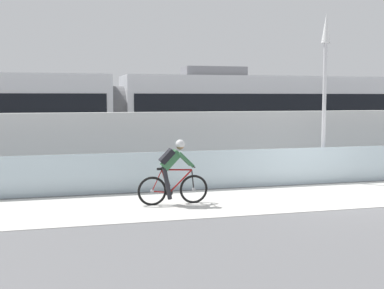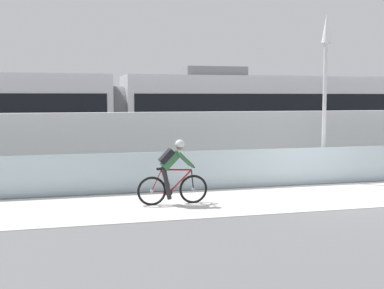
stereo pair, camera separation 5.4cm
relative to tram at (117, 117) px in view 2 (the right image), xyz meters
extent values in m
plane|color=slate|center=(5.01, -6.85, -1.89)|extent=(200.00, 200.00, 0.00)
cube|color=silver|center=(5.01, -6.85, -1.89)|extent=(32.00, 3.20, 0.01)
cube|color=silver|center=(5.01, -5.00, -1.34)|extent=(32.00, 0.05, 1.11)
cube|color=silver|center=(5.01, -3.20, -0.80)|extent=(32.00, 0.36, 2.18)
cube|color=#595654|center=(5.01, -0.72, -1.89)|extent=(32.00, 0.08, 0.01)
cube|color=#595654|center=(5.01, 0.72, -1.89)|extent=(32.00, 0.08, 0.01)
cube|color=#232326|center=(-2.22, 0.00, -1.53)|extent=(1.40, 1.88, 0.20)
cylinder|color=black|center=(-2.22, -0.72, -1.59)|extent=(0.60, 0.10, 0.60)
cylinder|color=black|center=(-2.22, 0.72, -1.59)|extent=(0.60, 0.10, 0.60)
cube|color=silver|center=(5.76, 0.00, 0.01)|extent=(11.00, 2.50, 3.10)
cube|color=black|center=(5.76, 0.00, 0.36)|extent=(10.56, 2.54, 1.04)
cube|color=#4C4C51|center=(5.76, 0.00, -1.36)|extent=(10.78, 2.53, 0.28)
cube|color=slate|center=(3.78, 0.00, 1.74)|extent=(2.40, 1.10, 0.36)
cube|color=#232326|center=(2.24, 0.00, -1.53)|extent=(1.40, 1.88, 0.20)
cylinder|color=black|center=(2.24, -0.72, -1.59)|extent=(0.60, 0.10, 0.60)
cylinder|color=black|center=(2.24, 0.72, -1.59)|extent=(0.60, 0.10, 0.60)
cube|color=#232326|center=(9.28, 0.00, -1.53)|extent=(1.40, 1.88, 0.20)
cylinder|color=black|center=(9.28, -0.72, -1.59)|extent=(0.60, 0.10, 0.60)
cylinder|color=black|center=(9.28, 0.72, -1.59)|extent=(0.60, 0.10, 0.60)
cube|color=black|center=(11.21, 0.00, 0.01)|extent=(0.16, 2.54, 2.94)
cylinder|color=#59595B|center=(0.01, 0.00, 0.01)|extent=(0.60, 2.30, 2.30)
torus|color=black|center=(1.15, -6.85, -1.53)|extent=(0.72, 0.06, 0.72)
cylinder|color=#99999E|center=(1.15, -6.85, -1.53)|extent=(0.07, 0.10, 0.07)
torus|color=black|center=(0.10, -6.85, -1.53)|extent=(0.72, 0.06, 0.72)
cylinder|color=#99999E|center=(0.10, -6.85, -1.53)|extent=(0.07, 0.10, 0.07)
cylinder|color=maroon|center=(0.82, -6.85, -1.32)|extent=(0.60, 0.04, 0.58)
cylinder|color=maroon|center=(0.44, -6.85, -1.30)|extent=(0.22, 0.04, 0.59)
cylinder|color=maroon|center=(0.73, -6.85, -1.03)|extent=(0.76, 0.04, 0.07)
cylinder|color=maroon|center=(0.32, -6.85, -1.56)|extent=(0.43, 0.03, 0.09)
cylinder|color=maroon|center=(0.23, -6.85, -1.27)|extent=(0.27, 0.02, 0.53)
cylinder|color=black|center=(1.13, -6.85, -1.29)|extent=(0.08, 0.03, 0.49)
cube|color=black|center=(0.35, -6.85, -0.99)|extent=(0.24, 0.10, 0.05)
cylinder|color=black|center=(1.10, -6.85, -0.94)|extent=(0.03, 0.58, 0.03)
cylinder|color=#262628|center=(0.53, -6.85, -1.59)|extent=(0.18, 0.02, 0.18)
cube|color=#33663F|center=(0.57, -6.85, -0.78)|extent=(0.50, 0.28, 0.51)
cube|color=black|center=(0.48, -6.85, -0.69)|extent=(0.38, 0.30, 0.38)
sphere|color=#997051|center=(0.81, -6.85, -0.43)|extent=(0.20, 0.20, 0.20)
sphere|color=silver|center=(0.81, -6.85, -0.40)|extent=(0.23, 0.23, 0.23)
cylinder|color=#33663F|center=(0.93, -7.01, -0.77)|extent=(0.41, 0.08, 0.41)
cylinder|color=#33663F|center=(0.93, -6.69, -0.77)|extent=(0.41, 0.08, 0.41)
cylinder|color=black|center=(0.46, -6.94, -1.35)|extent=(0.25, 0.11, 0.79)
cylinder|color=black|center=(0.46, -6.76, -1.21)|extent=(0.25, 0.11, 0.52)
cylinder|color=gray|center=(5.93, -4.70, -1.79)|extent=(0.24, 0.24, 0.20)
cylinder|color=silver|center=(5.93, -4.70, 0.31)|extent=(0.12, 0.12, 4.20)
cone|color=white|center=(5.93, -4.70, 2.86)|extent=(0.28, 0.28, 0.90)
camera|label=1|loc=(-2.03, -18.77, 0.75)|focal=46.96mm
camera|label=2|loc=(-1.98, -18.78, 0.75)|focal=46.96mm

